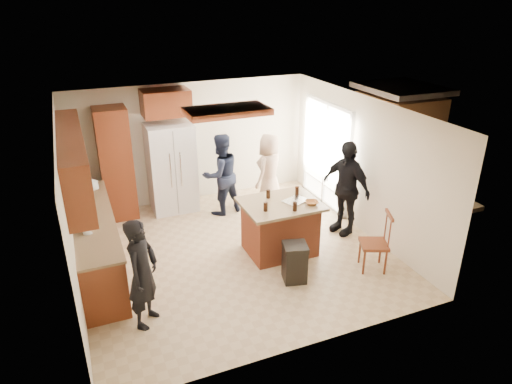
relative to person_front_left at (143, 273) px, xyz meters
name	(u,v)px	position (x,y,z in m)	size (l,w,h in m)	color
room_shell	(388,147)	(6.09, 2.89, 0.09)	(8.00, 5.20, 5.00)	tan
person_front_left	(143,273)	(0.00, 0.00, 0.00)	(0.57, 0.41, 1.55)	black
person_behind_left	(221,175)	(2.02, 2.81, 0.05)	(0.80, 0.50, 1.65)	#191F33
person_behind_right	(269,171)	(3.05, 2.77, 0.00)	(0.75, 0.49, 1.54)	tan
person_side_right	(346,188)	(3.86, 1.19, 0.11)	(1.04, 0.53, 1.77)	black
person_counter	(84,226)	(-0.63, 1.46, 0.10)	(1.13, 0.53, 1.75)	gray
left_cabinetry	(89,216)	(-0.53, 1.65, 0.18)	(0.64, 3.00, 2.30)	maroon
back_wall_units	(128,149)	(0.38, 3.45, 0.60)	(1.80, 0.60, 2.45)	maroon
refrigerator	(172,168)	(1.16, 3.37, 0.12)	(0.90, 0.76, 1.80)	white
kitchen_island	(280,227)	(2.45, 0.98, -0.30)	(1.28, 1.03, 0.93)	#A24729
island_items	(295,201)	(2.67, 0.87, 0.19)	(0.97, 0.68, 0.15)	silver
trash_bin	(295,262)	(2.30, 0.11, -0.46)	(0.44, 0.44, 0.63)	black
spindle_chair	(375,244)	(3.63, -0.09, -0.32)	(0.55, 0.55, 0.99)	maroon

